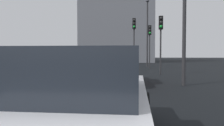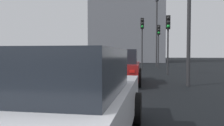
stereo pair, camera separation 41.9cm
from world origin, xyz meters
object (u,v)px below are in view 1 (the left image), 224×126
(car_white_second, at_px, (80,103))
(traffic_light_near_right, at_px, (161,32))
(car_red_lead, at_px, (117,67))
(traffic_light_far_left, at_px, (150,37))
(street_lamp_kerbside, at_px, (147,27))
(traffic_light_near_left, at_px, (134,33))

(car_white_second, height_order, traffic_light_near_right, traffic_light_near_right)
(car_red_lead, distance_m, traffic_light_near_right, 5.86)
(car_red_lead, relative_size, traffic_light_far_left, 1.09)
(traffic_light_near_right, relative_size, street_lamp_kerbside, 0.55)
(street_lamp_kerbside, bearing_deg, traffic_light_near_left, 165.08)
(traffic_light_near_right, bearing_deg, car_red_lead, -27.52)
(traffic_light_near_right, xyz_separation_m, traffic_light_far_left, (6.40, 0.27, 0.10))
(traffic_light_far_left, distance_m, street_lamp_kerbside, 3.30)
(traffic_light_far_left, bearing_deg, traffic_light_near_right, -3.40)
(traffic_light_near_left, relative_size, traffic_light_near_right, 1.12)
(car_red_lead, bearing_deg, traffic_light_near_right, -29.62)
(car_red_lead, height_order, car_white_second, car_red_lead)
(street_lamp_kerbside, bearing_deg, car_red_lead, 170.68)
(traffic_light_near_right, bearing_deg, traffic_light_far_left, -176.34)
(traffic_light_near_right, height_order, traffic_light_far_left, traffic_light_far_left)
(car_red_lead, relative_size, traffic_light_near_left, 1.01)
(traffic_light_near_left, bearing_deg, car_white_second, -5.64)
(car_red_lead, relative_size, traffic_light_near_right, 1.13)
(street_lamp_kerbside, bearing_deg, car_white_second, 174.03)
(traffic_light_near_left, bearing_deg, car_red_lead, -8.41)
(car_red_lead, bearing_deg, traffic_light_far_left, -12.80)
(car_red_lead, bearing_deg, car_white_second, 179.25)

